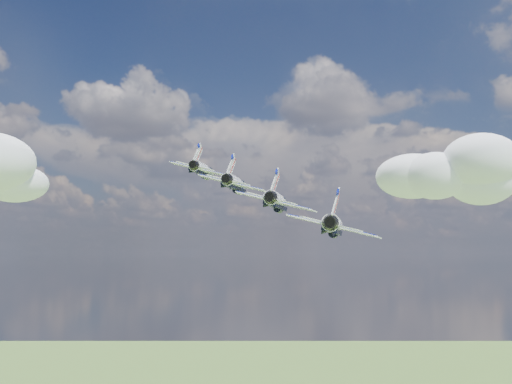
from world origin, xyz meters
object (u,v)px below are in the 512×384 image
(jet_0, at_px, (204,170))
(jet_1, at_px, (237,184))
(jet_2, at_px, (278,201))
(jet_3, at_px, (334,225))

(jet_0, relative_size, jet_1, 1.00)
(jet_2, height_order, jet_3, jet_2)
(jet_2, relative_size, jet_3, 1.00)
(jet_1, xyz_separation_m, jet_2, (9.04, -9.10, -3.48))
(jet_0, height_order, jet_2, jet_0)
(jet_1, bearing_deg, jet_0, 126.38)
(jet_1, distance_m, jet_2, 13.29)
(jet_0, distance_m, jet_1, 13.29)
(jet_3, bearing_deg, jet_1, 126.38)
(jet_0, xyz_separation_m, jet_2, (18.07, -18.20, -6.97))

